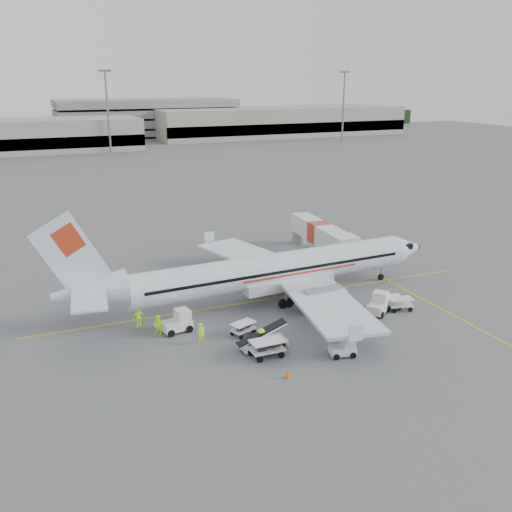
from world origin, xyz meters
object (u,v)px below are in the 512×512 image
Objects in this scene: tug_mid at (343,347)px; aircraft at (275,248)px; jet_bridge at (319,239)px; tug_fore at (378,304)px; belt_loader at (264,333)px; tug_aft at (177,321)px.

aircraft is at bearing 100.87° from tug_mid.
tug_mid is (-0.12, -12.48, -4.37)m from aircraft.
tug_fore is (-3.56, -17.29, -1.08)m from jet_bridge.
belt_loader is (-5.14, -9.00, -3.81)m from aircraft.
aircraft reaches higher than belt_loader.
jet_bridge is 17.68m from tug_fore.
jet_bridge reaches higher than tug_aft.
jet_bridge reaches higher than tug_fore.
belt_loader is 2.50× the size of tug_mid.
aircraft is at bearing -131.70° from jet_bridge.
aircraft reaches higher than tug_fore.
tug_mid is (-7.18, -5.81, -0.19)m from tug_fore.
aircraft reaches higher than tug_aft.
belt_loader is at bearing -125.48° from jet_bridge.
tug_aft is at bearing 133.84° from belt_loader.
aircraft is 19.17× the size of tug_mid.
tug_mid is 13.85m from tug_aft.
aircraft is 15.34m from jet_bridge.
aircraft is 15.26× the size of tug_fore.
belt_loader reaches higher than tug_mid.
belt_loader is 7.82m from tug_aft.
jet_bridge is at bearing 41.86° from aircraft.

